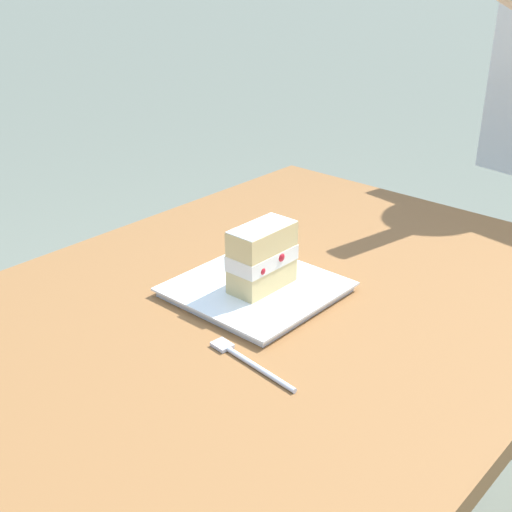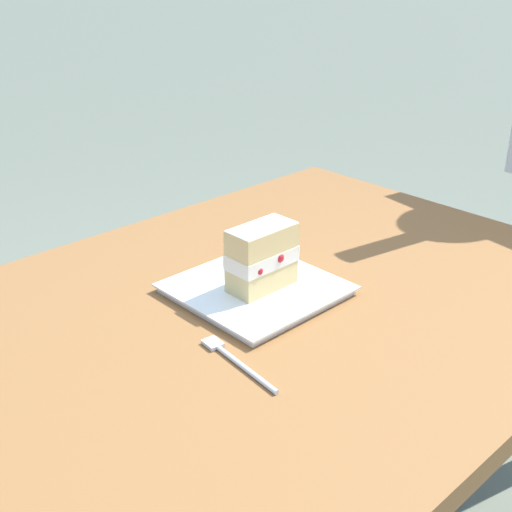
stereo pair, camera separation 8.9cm
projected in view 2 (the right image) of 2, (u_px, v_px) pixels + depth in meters
name	position (u px, v px, depth m)	size (l,w,h in m)	color
patio_table	(215.00, 381.00, 1.11)	(1.49, 0.91, 0.78)	brown
dessert_plate	(256.00, 289.00, 1.17)	(0.26, 0.26, 0.02)	white
cake_slice	(262.00, 257.00, 1.14)	(0.12, 0.07, 0.11)	#E0C17A
dessert_fork	(235.00, 360.00, 0.98)	(0.03, 0.17, 0.01)	silver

